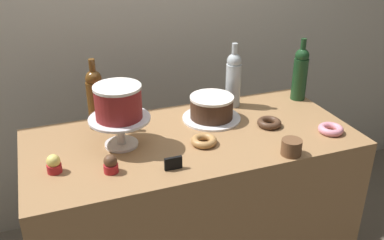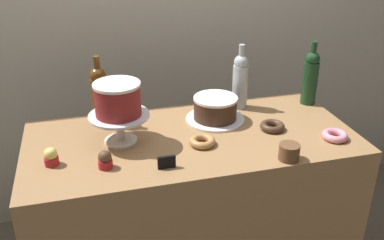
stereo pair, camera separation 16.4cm
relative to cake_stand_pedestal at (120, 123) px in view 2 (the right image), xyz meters
The scene contains 16 objects.
back_wall 0.97m from the cake_stand_pedestal, 70.75° to the left, with size 6.00×0.05×2.60m.
display_counter 0.65m from the cake_stand_pedestal, ahead, with size 1.45×0.68×0.96m.
cake_stand_pedestal is the anchor object (origin of this frame).
white_layer_cake 0.11m from the cake_stand_pedestal, 90.00° to the left, with size 0.20×0.20×0.14m.
silver_serving_platter 0.48m from the cake_stand_pedestal, 12.84° to the left, with size 0.28×0.28×0.01m.
chocolate_round_cake 0.47m from the cake_stand_pedestal, 12.84° to the left, with size 0.21×0.21×0.11m.
wine_bottle_clear 0.66m from the cake_stand_pedestal, 19.21° to the left, with size 0.08×0.08×0.33m.
wine_bottle_green 1.00m from the cake_stand_pedestal, 10.09° to the left, with size 0.08×0.08×0.33m.
wine_bottle_amber 0.22m from the cake_stand_pedestal, 106.96° to the left, with size 0.08×0.08×0.33m.
cupcake_chocolate 0.22m from the cake_stand_pedestal, 112.78° to the right, with size 0.06×0.06×0.07m.
cupcake_lemon 0.31m from the cake_stand_pedestal, 157.37° to the right, with size 0.06×0.06×0.07m.
donut_chocolate 0.69m from the cake_stand_pedestal, ahead, with size 0.11×0.11×0.03m.
donut_pink 0.93m from the cake_stand_pedestal, 13.16° to the right, with size 0.11×0.11×0.03m.
donut_maple 0.36m from the cake_stand_pedestal, 18.92° to the right, with size 0.11×0.11×0.03m.
cookie_stack 0.71m from the cake_stand_pedestal, 26.57° to the right, with size 0.08×0.08×0.07m.
price_sign_chalkboard 0.30m from the cake_stand_pedestal, 60.06° to the right, with size 0.07×0.01×0.05m.
Camera 2 is at (-0.43, -1.63, 1.85)m, focal length 40.35 mm.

